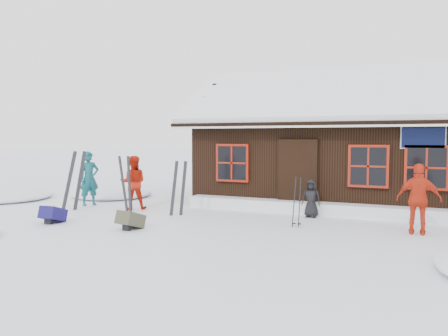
{
  "coord_description": "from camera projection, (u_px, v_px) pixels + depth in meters",
  "views": [
    {
      "loc": [
        3.84,
        -9.69,
        2.11
      ],
      "look_at": [
        -0.74,
        0.95,
        1.3
      ],
      "focal_mm": 35.0,
      "sensor_mm": 36.0,
      "label": 1
    }
  ],
  "objects": [
    {
      "name": "ground",
      "position": [
        236.0,
        225.0,
        10.54
      ],
      "size": [
        120.0,
        120.0,
        0.0
      ],
      "primitive_type": "plane",
      "color": "white",
      "rests_on": "ground"
    },
    {
      "name": "mountain_hut",
      "position": [
        334.0,
        154.0,
        14.4
      ],
      "size": [
        8.9,
        6.09,
        4.42
      ],
      "color": "black",
      "rests_on": "ground"
    },
    {
      "name": "snow_drift",
      "position": [
        317.0,
        208.0,
        12.0
      ],
      "size": [
        7.6,
        0.6,
        0.35
      ],
      "primitive_type": "cube",
      "color": "white",
      "rests_on": "ground"
    },
    {
      "name": "snow_mounds",
      "position": [
        320.0,
        217.0,
        11.6
      ],
      "size": [
        20.6,
        13.2,
        0.48
      ],
      "color": "white",
      "rests_on": "ground"
    },
    {
      "name": "skier_teal",
      "position": [
        89.0,
        179.0,
        13.54
      ],
      "size": [
        0.64,
        0.73,
        1.68
      ],
      "primitive_type": "imported",
      "rotation": [
        0.0,
        0.0,
        1.08
      ],
      "color": "#13555E",
      "rests_on": "ground"
    },
    {
      "name": "skier_orange_left",
      "position": [
        133.0,
        183.0,
        12.82
      ],
      "size": [
        0.96,
        0.9,
        1.58
      ],
      "primitive_type": "imported",
      "rotation": [
        0.0,
        0.0,
        3.66
      ],
      "color": "red",
      "rests_on": "ground"
    },
    {
      "name": "skier_orange_right",
      "position": [
        419.0,
        199.0,
        9.46
      ],
      "size": [
        0.91,
        0.39,
        1.55
      ],
      "primitive_type": "imported",
      "rotation": [
        0.0,
        0.0,
        3.13
      ],
      "color": "red",
      "rests_on": "ground"
    },
    {
      "name": "skier_crouched",
      "position": [
        311.0,
        198.0,
        11.51
      ],
      "size": [
        0.5,
        0.33,
        1.01
      ],
      "primitive_type": "imported",
      "rotation": [
        0.0,
        0.0,
        -0.02
      ],
      "color": "black",
      "rests_on": "ground"
    },
    {
      "name": "ski_pair_left",
      "position": [
        74.0,
        181.0,
        12.61
      ],
      "size": [
        0.66,
        0.41,
        1.78
      ],
      "rotation": [
        0.0,
        0.0,
        0.53
      ],
      "color": "black",
      "rests_on": "ground"
    },
    {
      "name": "ski_pair_mid",
      "position": [
        126.0,
        185.0,
        12.39
      ],
      "size": [
        0.54,
        0.22,
        1.64
      ],
      "rotation": [
        0.0,
        0.0,
        -0.28
      ],
      "color": "black",
      "rests_on": "ground"
    },
    {
      "name": "ski_pair_right",
      "position": [
        179.0,
        189.0,
        11.79
      ],
      "size": [
        0.48,
        0.21,
        1.53
      ],
      "rotation": [
        0.0,
        0.0,
        0.33
      ],
      "color": "black",
      "rests_on": "ground"
    },
    {
      "name": "ski_poles",
      "position": [
        297.0,
        203.0,
        10.25
      ],
      "size": [
        0.22,
        0.11,
        1.23
      ],
      "color": "black",
      "rests_on": "ground"
    },
    {
      "name": "backpack_blue",
      "position": [
        53.0,
        217.0,
        10.77
      ],
      "size": [
        0.47,
        0.6,
        0.3
      ],
      "primitive_type": "cube",
      "rotation": [
        0.0,
        0.0,
        0.1
      ],
      "color": "#171251",
      "rests_on": "ground"
    },
    {
      "name": "backpack_olive",
      "position": [
        131.0,
        223.0,
        10.04
      ],
      "size": [
        0.5,
        0.62,
        0.31
      ],
      "primitive_type": "cube",
      "rotation": [
        0.0,
        0.0,
        -0.14
      ],
      "color": "#42422F",
      "rests_on": "ground"
    }
  ]
}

